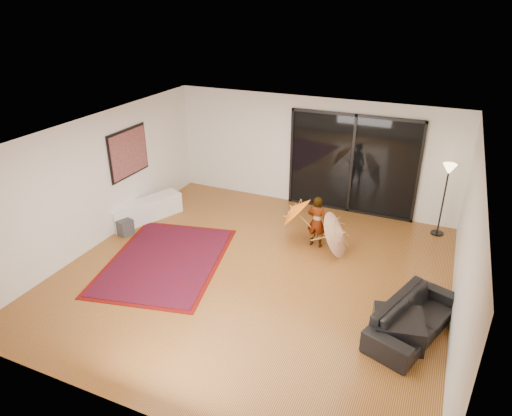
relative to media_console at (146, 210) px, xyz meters
The scene contains 17 objects.
floor 3.43m from the media_console, 18.42° to the right, with size 7.00×7.00×0.00m, color #AE652F.
ceiling 4.21m from the media_console, 18.42° to the right, with size 7.00×7.00×0.00m, color white.
wall_back 4.20m from the media_console, 36.64° to the left, with size 7.00×7.00×0.00m, color silver.
wall_front 5.73m from the media_console, 54.66° to the right, with size 7.00×7.00×0.00m, color silver.
wall_left 1.57m from the media_console, 103.00° to the right, with size 7.00×7.00×0.00m, color silver.
wall_right 6.92m from the media_console, ahead, with size 7.00×7.00×0.00m, color silver.
sliding_door 4.97m from the media_console, 29.30° to the left, with size 3.06×0.07×2.40m.
painting 1.42m from the media_console, 158.86° to the right, with size 0.04×1.28×1.08m.
media_console is the anchor object (origin of this frame).
speaker 0.78m from the media_console, 90.00° to the right, with size 0.30×0.30×0.34m, color #424244.
persian_rug 2.01m from the media_console, 43.50° to the right, with size 2.75×3.42×0.02m.
sofa 6.41m from the media_console, 14.55° to the right, with size 1.91×0.75×0.56m, color black.
ottoman 6.29m from the media_console, 17.32° to the right, with size 0.73×0.73×0.42m, color black.
floor_lamp 6.74m from the media_console, 17.49° to the left, with size 0.28×0.28×1.64m.
child 4.05m from the media_console, ahead, with size 0.41×0.27×1.12m, color #999999.
parasol_orange 3.52m from the media_console, ahead, with size 0.64×0.78×0.86m.
parasol_white 4.63m from the media_console, ahead, with size 0.59×0.95×0.97m.
Camera 1 is at (2.97, -6.71, 4.85)m, focal length 32.00 mm.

